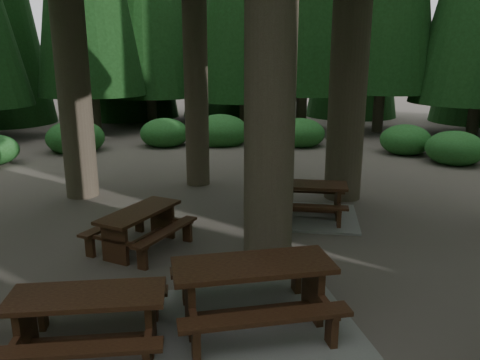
# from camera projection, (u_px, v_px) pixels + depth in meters

# --- Properties ---
(ground) EXTENTS (80.00, 80.00, 0.00)m
(ground) POSITION_uv_depth(u_px,v_px,m) (221.00, 261.00, 8.17)
(ground) COLOR #4E453F
(ground) RESTS_ON ground
(picnic_table_a) EXTENTS (3.19, 2.91, 0.89)m
(picnic_table_a) POSITION_uv_depth(u_px,v_px,m) (253.00, 303.00, 6.14)
(picnic_table_a) COLOR gray
(picnic_table_a) RESTS_ON ground
(picnic_table_b) EXTENTS (1.88, 2.09, 0.75)m
(picnic_table_b) POSITION_uv_depth(u_px,v_px,m) (140.00, 223.00, 8.56)
(picnic_table_b) COLOR black
(picnic_table_b) RESTS_ON ground
(picnic_table_c) EXTENTS (2.35, 1.96, 0.79)m
(picnic_table_c) POSITION_uv_depth(u_px,v_px,m) (304.00, 206.00, 10.30)
(picnic_table_c) COLOR gray
(picnic_table_c) RESTS_ON ground
(picnic_table_e) EXTENTS (2.10, 1.84, 0.78)m
(picnic_table_e) POSITION_uv_depth(u_px,v_px,m) (88.00, 314.00, 5.50)
(picnic_table_e) COLOR black
(picnic_table_e) RESTS_ON ground
(shrub_ring) EXTENTS (23.86, 24.64, 1.49)m
(shrub_ring) POSITION_uv_depth(u_px,v_px,m) (265.00, 226.00, 8.70)
(shrub_ring) COLOR #256021
(shrub_ring) RESTS_ON ground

